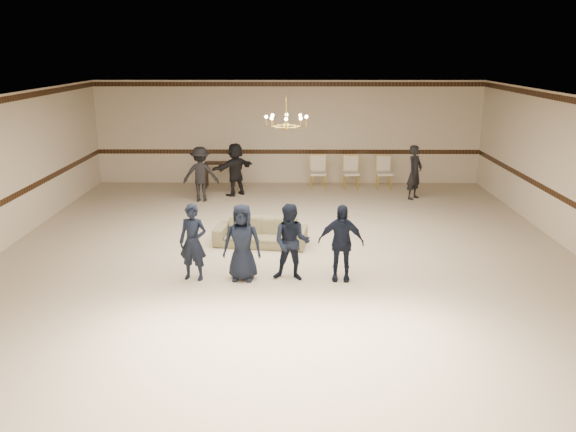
# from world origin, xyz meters

# --- Properties ---
(room) EXTENTS (12.01, 14.01, 3.21)m
(room) POSITION_xyz_m (0.00, 0.00, 1.60)
(room) COLOR #BEAB92
(room) RESTS_ON ground
(chair_rail) EXTENTS (12.00, 0.02, 0.14)m
(chair_rail) POSITION_xyz_m (0.00, 6.99, 1.00)
(chair_rail) COLOR #3C2312
(chair_rail) RESTS_ON wall_back
(crown_molding) EXTENTS (12.00, 0.02, 0.14)m
(crown_molding) POSITION_xyz_m (0.00, 6.99, 3.08)
(crown_molding) COLOR #3C2312
(crown_molding) RESTS_ON wall_back
(chandelier) EXTENTS (0.94, 0.94, 0.89)m
(chandelier) POSITION_xyz_m (0.00, 1.00, 2.88)
(chandelier) COLOR gold
(chandelier) RESTS_ON ceiling
(boy_a) EXTENTS (0.58, 0.44, 1.43)m
(boy_a) POSITION_xyz_m (-1.68, -1.20, 0.72)
(boy_a) COLOR black
(boy_a) RESTS_ON floor
(boy_b) EXTENTS (0.73, 0.51, 1.43)m
(boy_b) POSITION_xyz_m (-0.78, -1.20, 0.72)
(boy_b) COLOR black
(boy_b) RESTS_ON floor
(boy_c) EXTENTS (0.77, 0.65, 1.43)m
(boy_c) POSITION_xyz_m (0.12, -1.20, 0.72)
(boy_c) COLOR black
(boy_c) RESTS_ON floor
(boy_d) EXTENTS (0.87, 0.43, 1.43)m
(boy_d) POSITION_xyz_m (1.02, -1.20, 0.72)
(boy_d) COLOR black
(boy_d) RESTS_ON floor
(settee) EXTENTS (2.07, 1.05, 0.58)m
(settee) POSITION_xyz_m (-0.56, 0.78, 0.29)
(settee) COLOR #70674B
(settee) RESTS_ON floor
(adult_left) EXTENTS (1.02, 0.61, 1.53)m
(adult_left) POSITION_xyz_m (-2.42, 4.64, 0.77)
(adult_left) COLOR black
(adult_left) RESTS_ON floor
(adult_mid) EXTENTS (1.34, 1.30, 1.53)m
(adult_mid) POSITION_xyz_m (-1.52, 5.34, 0.77)
(adult_mid) COLOR black
(adult_mid) RESTS_ON floor
(adult_right) EXTENTS (0.64, 0.66, 1.53)m
(adult_right) POSITION_xyz_m (3.58, 4.94, 0.77)
(adult_right) COLOR black
(adult_right) RESTS_ON floor
(banquet_chair_left) EXTENTS (0.49, 0.49, 0.99)m
(banquet_chair_left) POSITION_xyz_m (0.91, 6.15, 0.50)
(banquet_chair_left) COLOR beige
(banquet_chair_left) RESTS_ON floor
(banquet_chair_mid) EXTENTS (0.51, 0.51, 0.99)m
(banquet_chair_mid) POSITION_xyz_m (1.91, 6.15, 0.50)
(banquet_chair_mid) COLOR beige
(banquet_chair_mid) RESTS_ON floor
(banquet_chair_right) EXTENTS (0.50, 0.50, 0.99)m
(banquet_chair_right) POSITION_xyz_m (2.91, 6.15, 0.50)
(banquet_chair_right) COLOR beige
(banquet_chair_right) RESTS_ON floor
(console_table) EXTENTS (0.94, 0.40, 0.79)m
(console_table) POSITION_xyz_m (-2.09, 6.35, 0.39)
(console_table) COLOR black
(console_table) RESTS_ON floor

